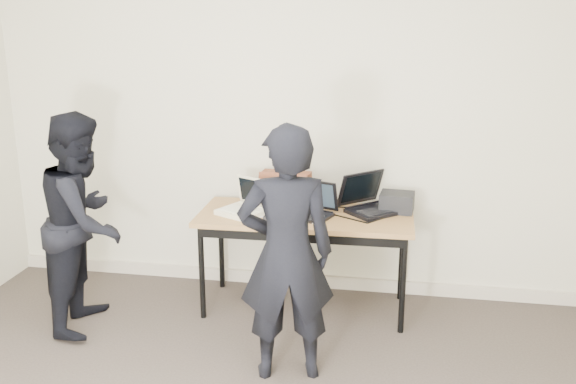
% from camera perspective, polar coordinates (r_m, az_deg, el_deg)
% --- Properties ---
extents(room, '(4.60, 4.60, 2.80)m').
position_cam_1_polar(room, '(2.63, -8.23, -1.00)').
color(room, '#3C332D').
rests_on(room, ground).
extents(desk, '(1.51, 0.68, 0.72)m').
position_cam_1_polar(desk, '(4.52, 1.53, -2.74)').
color(desk, olive).
rests_on(desk, ground).
extents(laptop_beige, '(0.40, 0.40, 0.24)m').
position_cam_1_polar(laptop_beige, '(4.52, -3.87, -1.31)').
color(laptop_beige, beige).
rests_on(laptop_beige, desk).
extents(laptop_center, '(0.38, 0.38, 0.24)m').
position_cam_1_polar(laptop_center, '(4.47, 2.09, -1.42)').
color(laptop_center, black).
rests_on(laptop_center, desk).
extents(laptop_right, '(0.51, 0.51, 0.27)m').
position_cam_1_polar(laptop_right, '(4.60, 7.30, -0.92)').
color(laptop_right, black).
rests_on(laptop_right, desk).
extents(leather_satchel, '(0.37, 0.20, 0.25)m').
position_cam_1_polar(leather_satchel, '(4.70, -0.21, 0.41)').
color(leather_satchel, '#5B2C18').
rests_on(leather_satchel, desk).
extents(tissue, '(0.14, 0.11, 0.08)m').
position_cam_1_polar(tissue, '(4.66, 0.16, 2.26)').
color(tissue, white).
rests_on(tissue, leather_satchel).
extents(equipment_box, '(0.25, 0.22, 0.13)m').
position_cam_1_polar(equipment_box, '(4.62, 9.65, -0.89)').
color(equipment_box, black).
rests_on(equipment_box, desk).
extents(power_brick, '(0.09, 0.06, 0.03)m').
position_cam_1_polar(power_brick, '(4.37, -1.64, -2.35)').
color(power_brick, black).
rests_on(power_brick, desk).
extents(cables, '(1.15, 0.41, 0.01)m').
position_cam_1_polar(cables, '(4.49, 2.10, -2.02)').
color(cables, silver).
rests_on(cables, desk).
extents(person_typist, '(0.63, 0.49, 1.52)m').
position_cam_1_polar(person_typist, '(3.67, -0.15, -5.56)').
color(person_typist, black).
rests_on(person_typist, ground).
extents(person_observer, '(0.64, 0.78, 1.48)m').
position_cam_1_polar(person_observer, '(4.51, -17.68, -2.52)').
color(person_observer, black).
rests_on(person_observer, ground).
extents(baseboard, '(4.50, 0.03, 0.10)m').
position_cam_1_polar(baseboard, '(5.12, 0.12, -7.74)').
color(baseboard, '#BAAE9A').
rests_on(baseboard, ground).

